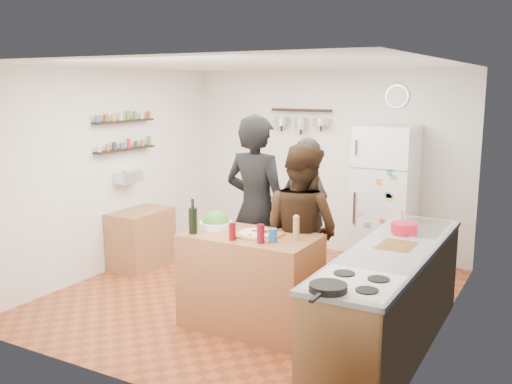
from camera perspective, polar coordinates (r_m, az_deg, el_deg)
The scene contains 26 objects.
room_shell at distance 6.42m, azimuth 1.26°, elevation 1.30°, with size 4.20×4.20×4.20m.
prep_island at distance 5.50m, azimuth -0.55°, elevation -8.87°, with size 1.25×0.72×0.91m, color brown.
pizza_board at distance 5.31m, azimuth 0.08°, elevation -4.34°, with size 0.42×0.34×0.02m, color #965D36.
pizza at distance 5.31m, azimuth 0.08°, elevation -4.14°, with size 0.34×0.34×0.02m, color beige.
salad_bowl at distance 5.61m, azimuth -4.04°, elevation -3.31°, with size 0.32×0.32×0.06m, color white.
wine_bottle at distance 5.42m, azimuth -6.32°, elevation -2.87°, with size 0.08×0.08×0.24m, color black.
wine_glass_near at distance 5.17m, azimuth -2.37°, elevation -3.98°, with size 0.06×0.06×0.16m, color #62080B.
wine_glass_far at distance 5.07m, azimuth 0.47°, elevation -4.19°, with size 0.07×0.07×0.17m, color #610817.
pepper_mill at distance 5.19m, azimuth 4.04°, elevation -3.80°, with size 0.06×0.06×0.18m, color #A47844.
salt_canister at distance 5.11m, azimuth 1.70°, elevation -4.35°, with size 0.08×0.08×0.12m, color #1B4F97.
person_left at distance 5.98m, azimuth 0.02°, elevation -1.81°, with size 0.73×0.48×2.01m, color black.
person_center at distance 5.67m, azimuth 4.55°, elevation -3.92°, with size 0.85×0.66×1.74m, color black.
person_back at distance 6.27m, azimuth 5.07°, elevation -2.49°, with size 1.02×0.43×1.74m, color #2E2C29.
counter_run at distance 5.17m, azimuth 13.29°, elevation -10.57°, with size 0.63×2.63×0.90m, color #9E7042.
stove_top at distance 4.15m, azimuth 9.88°, elevation -9.00°, with size 0.60×0.62×0.02m, color white.
skillet at distance 3.94m, azimuth 7.22°, elevation -9.47°, with size 0.26×0.26×0.05m, color black.
sink at distance 5.82m, azimuth 15.81°, elevation -3.48°, with size 0.50×0.80×0.03m, color silver.
cutting_board at distance 5.13m, azimuth 13.88°, elevation -5.32°, with size 0.30×0.40×0.02m, color olive.
red_bowl at distance 5.53m, azimuth 14.60°, elevation -3.53°, with size 0.25×0.25×0.10m, color red.
fridge at distance 7.37m, azimuth 12.80°, elevation -0.50°, with size 0.70×0.68×1.80m, color white.
wall_clock at distance 7.56m, azimuth 13.92°, elevation 9.27°, with size 0.30×0.30×0.03m, color silver.
spice_shelf_lower at distance 7.33m, azimuth -12.92°, elevation 4.18°, with size 0.12×1.00×0.03m, color black.
spice_shelf_upper at distance 7.30m, azimuth -13.04°, elevation 6.91°, with size 0.12×1.00×0.03m, color black.
produce_basket at distance 7.36m, azimuth -12.64°, elevation 1.47°, with size 0.18×0.35×0.14m, color silver.
side_table at distance 7.43m, azimuth -11.40°, elevation -4.59°, with size 0.50×0.80×0.73m, color #A56C45.
pot_rack at distance 7.94m, azimuth 4.53°, elevation 8.16°, with size 0.90×0.04×0.04m, color black.
Camera 1 is at (2.96, -5.20, 2.30)m, focal length 40.00 mm.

